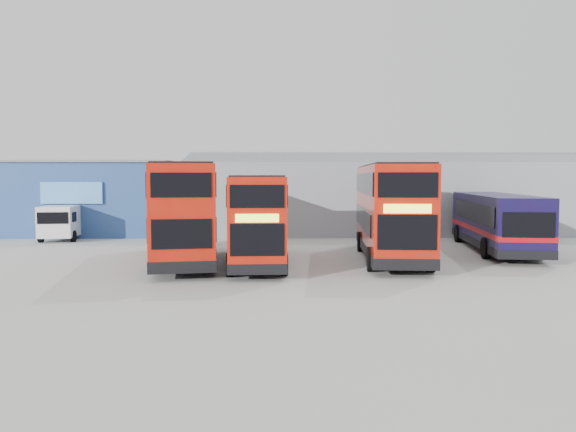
% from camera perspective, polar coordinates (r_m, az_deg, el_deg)
% --- Properties ---
extents(ground_plane, '(120.00, 120.00, 0.00)m').
position_cam_1_polar(ground_plane, '(23.00, 0.76, -6.10)').
color(ground_plane, '#A2A29D').
rests_on(ground_plane, ground).
extents(office_block, '(12.30, 8.32, 5.12)m').
position_cam_1_polar(office_block, '(42.75, -19.25, 1.83)').
color(office_block, navy).
rests_on(office_block, ground).
extents(maintenance_shed, '(30.50, 12.00, 5.89)m').
position_cam_1_polar(maintenance_shed, '(43.55, 10.41, 2.05)').
color(maintenance_shed, '#8E939B').
rests_on(maintenance_shed, ground).
extents(double_decker_left, '(4.24, 11.18, 4.63)m').
position_cam_1_polar(double_decker_left, '(27.11, -10.58, 0.27)').
color(double_decker_left, '#B9190A').
rests_on(double_decker_left, ground).
extents(double_decker_centre, '(2.77, 9.78, 4.10)m').
position_cam_1_polar(double_decker_centre, '(26.07, -3.22, -0.39)').
color(double_decker_centre, '#B9190A').
rests_on(double_decker_centre, ground).
extents(double_decker_right, '(3.50, 11.09, 4.62)m').
position_cam_1_polar(double_decker_right, '(27.85, 10.36, 0.36)').
color(double_decker_right, '#B9190A').
rests_on(double_decker_right, ground).
extents(single_decker_blue, '(4.08, 11.58, 3.08)m').
position_cam_1_polar(single_decker_blue, '(32.56, 20.35, -0.66)').
color(single_decker_blue, '#0E0C36').
rests_on(single_decker_blue, ground).
extents(panel_van, '(2.57, 5.24, 2.21)m').
position_cam_1_polar(panel_van, '(39.02, -21.78, -0.40)').
color(panel_van, white).
rests_on(panel_van, ground).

